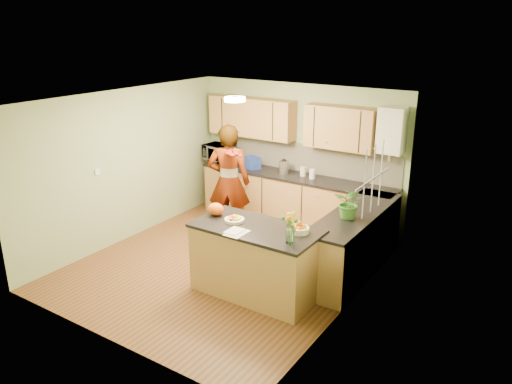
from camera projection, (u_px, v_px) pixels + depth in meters
The scene contains 28 objects.
floor at pixel (226, 265), 7.56m from camera, with size 4.50×4.50×0.00m, color #532F17.
ceiling at pixel (222, 99), 6.75m from camera, with size 4.00×4.50×0.02m, color white.
wall_back at pixel (299, 154), 8.94m from camera, with size 4.00×0.02×2.50m, color #95AF7D.
wall_front at pixel (99, 241), 5.37m from camera, with size 4.00×0.02×2.50m, color #95AF7D.
wall_left at pixel (126, 166), 8.19m from camera, with size 0.02×4.50×2.50m, color #95AF7D.
wall_right at pixel (355, 214), 6.12m from camera, with size 0.02×4.50×2.50m, color #95AF7D.
back_counter at pixel (295, 201), 8.90m from camera, with size 3.64×0.62×0.94m.
right_counter at pixel (355, 243), 7.20m from camera, with size 0.62×2.24×0.94m.
splashback at pixel (303, 158), 8.89m from camera, with size 3.60×0.02×0.52m, color beige.
upper_cabinets at pixel (286, 121), 8.70m from camera, with size 3.20×0.34×0.70m.
boiler at pixel (392, 131), 7.72m from camera, with size 0.40×0.30×0.86m.
window_right at pixel (373, 179), 6.50m from camera, with size 0.01×1.30×1.05m.
light_switch at pixel (97, 172), 7.69m from camera, with size 0.02×0.09×0.09m, color white.
ceiling_lamp at pixel (235, 99), 7.00m from camera, with size 0.30×0.30×0.07m.
peninsula_island at pixel (256, 260), 6.64m from camera, with size 1.68×0.86×0.96m.
fruit_dish at pixel (234, 219), 6.65m from camera, with size 0.27×0.27×0.09m.
orange_bowl at pixel (299, 228), 6.29m from camera, with size 0.25×0.25×0.15m.
flower_vase at pixel (290, 219), 5.93m from camera, with size 0.25×0.25×0.47m.
orange_bag at pixel (216, 209), 6.85m from camera, with size 0.23×0.20×0.17m, color #E75B13.
papers at pixel (237, 233), 6.29m from camera, with size 0.23×0.31×0.01m, color white.
violinist at pixel (229, 182), 8.27m from camera, with size 0.71×0.47×1.95m, color tan.
violin at pixel (230, 152), 7.80m from camera, with size 0.63×0.25×0.13m, color #540905, non-canonical shape.
microwave at pixel (219, 153), 9.60m from camera, with size 0.58×0.39×0.32m, color white.
blue_box at pixel (253, 163), 9.14m from camera, with size 0.27×0.20×0.21m, color #213897.
kettle at pixel (284, 167), 8.81m from camera, with size 0.17×0.17×0.32m.
jar_cream at pixel (303, 171), 8.69m from camera, with size 0.10×0.10×0.16m, color beige.
jar_white at pixel (312, 174), 8.54m from camera, with size 0.11×0.11×0.16m, color white.
potted_plant at pixel (350, 203), 6.75m from camera, with size 0.40×0.35×0.45m, color #3C7D29.
Camera 1 is at (4.11, -5.43, 3.48)m, focal length 35.00 mm.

